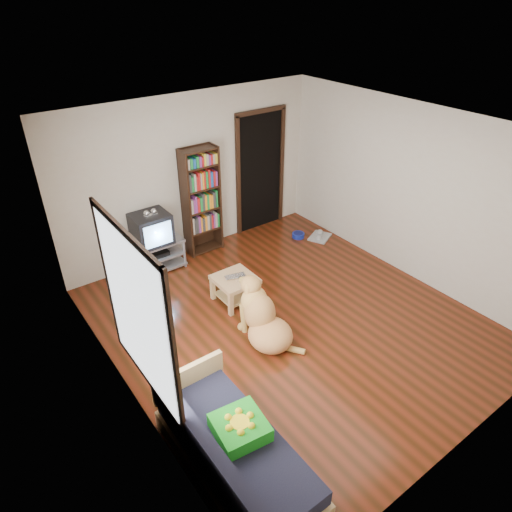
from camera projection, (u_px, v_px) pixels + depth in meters
ground at (289, 320)px, 6.25m from camera, size 5.00×5.00×0.00m
ceiling at (299, 132)px, 4.89m from camera, size 5.00×5.00×0.00m
wall_back at (192, 176)px, 7.28m from camera, size 4.50×0.00×4.50m
wall_front at (485, 354)px, 3.85m from camera, size 4.50×0.00×4.50m
wall_left at (117, 304)px, 4.43m from camera, size 0.00×5.00×5.00m
wall_right at (410, 193)px, 6.70m from camera, size 0.00×5.00×5.00m
green_cushion at (240, 427)px, 4.17m from camera, size 0.51×0.51×0.15m
laptop at (236, 278)px, 6.39m from camera, size 0.33×0.25×0.02m
dog_bowl at (298, 235)px, 8.22m from camera, size 0.22×0.22×0.08m
grey_rag at (320, 237)px, 8.21m from camera, size 0.50×0.46×0.03m
window at (137, 314)px, 3.99m from camera, size 0.03×1.46×1.70m
doorway at (260, 169)px, 8.04m from camera, size 1.03×0.05×2.19m
tv_stand at (155, 255)px, 7.19m from camera, size 0.90×0.45×0.50m
crt_tv at (150, 228)px, 6.96m from camera, size 0.55×0.52×0.58m
bookshelf at (201, 196)px, 7.36m from camera, size 0.60×0.30×1.80m
sofa at (231, 453)px, 4.21m from camera, size 0.80×1.80×0.80m
coffee_table at (235, 285)px, 6.48m from camera, size 0.55×0.55×0.40m
dog at (263, 319)px, 5.76m from camera, size 0.57×1.06×0.88m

